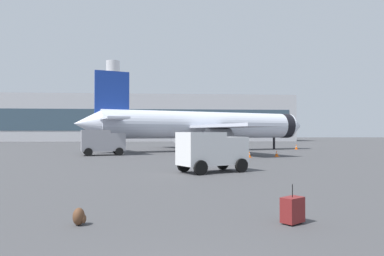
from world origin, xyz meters
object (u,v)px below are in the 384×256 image
Objects in this scene: safety_cone_mid at (277,154)px; traveller_backpack at (79,217)px; safety_cone_far at (296,147)px; cargo_van at (212,150)px; safety_cone_near at (249,154)px; service_truck at (102,141)px; airplane_at_gate at (205,125)px; rolling_suitcase at (293,210)px.

safety_cone_mid is 1.40× the size of traveller_backpack.
cargo_van is at bearing -119.06° from safety_cone_far.
safety_cone_near is 0.78× the size of safety_cone_far.
airplane_at_gate is at bearing 36.84° from service_truck.
safety_cone_mid is at bearing 73.24° from rolling_suitcase.
service_truck is 30.34m from safety_cone_far.
traveller_backpack is (-22.66, -44.06, -0.17)m from safety_cone_far.
safety_cone_near is 0.58× the size of rolling_suitcase.
cargo_van is 13.21m from rolling_suitcase.
cargo_van is (10.18, -18.40, -0.16)m from service_truck.
safety_cone_near is 28.69m from traveller_backpack.
safety_cone_near is 0.95× the size of safety_cone_mid.
safety_cone_near is at bearing 67.24° from cargo_van.
safety_cone_far is (8.37, 16.51, 0.07)m from safety_cone_mid.
safety_cone_mid is 0.82× the size of safety_cone_far.
safety_cone_mid is at bearing -116.88° from safety_cone_far.
airplane_at_gate reaches higher than cargo_van.
traveller_backpack is at bearing -81.20° from service_truck.
safety_cone_far is at bearing 12.22° from airplane_at_gate.
service_truck is 33.36m from rolling_suitcase.
cargo_van is 7.19× the size of safety_cone_mid.
traveller_backpack is at bearing -117.22° from safety_cone_far.
rolling_suitcase is (-2.04, -41.14, -3.27)m from airplane_at_gate.
airplane_at_gate is 53.95× the size of safety_cone_near.
cargo_van is 10.07× the size of traveller_backpack.
safety_cone_mid is (19.13, -3.74, -1.28)m from service_truck.
airplane_at_gate is 16.11m from service_truck.
airplane_at_gate is at bearing -167.78° from safety_cone_far.
service_truck reaches higher than traveller_backpack.
safety_cone_near is (5.71, 13.60, -1.13)m from cargo_van.
airplane_at_gate reaches higher than safety_cone_mid.
safety_cone_near is at bearing 67.37° from traveller_backpack.
traveller_backpack is (-5.91, 0.26, -0.16)m from rolling_suitcase.
service_truck reaches higher than safety_cone_far.
service_truck reaches higher than safety_cone_mid.
safety_cone_mid is 31.03m from traveller_backpack.
safety_cone_far reaches higher than traveller_backpack.
service_truck is 6.36× the size of safety_cone_far.
service_truck is at bearing -143.16° from airplane_at_gate.
rolling_suitcase is (0.57, -13.15, -1.06)m from cargo_van.
cargo_van reaches higher than rolling_suitcase.
cargo_van is at bearing -95.33° from airplane_at_gate.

